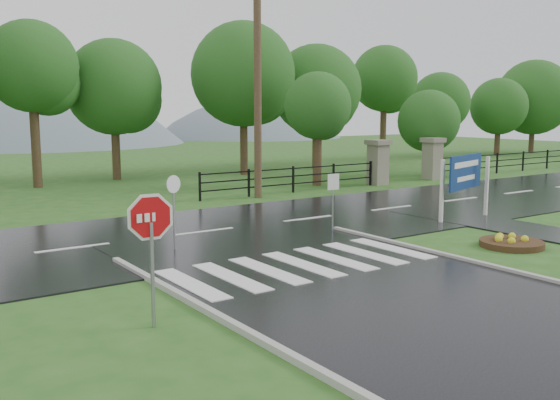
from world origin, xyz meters
TOP-DOWN VIEW (x-y plane):
  - ground at (0.00, 0.00)m, footprint 120.00×120.00m
  - main_road at (0.00, 10.00)m, footprint 90.00×8.00m
  - walkway at (8.50, 4.00)m, footprint 2.20×11.00m
  - crosswalk at (0.00, 5.00)m, footprint 6.50×2.80m
  - pillar_west at (13.00, 16.00)m, footprint 1.00×1.00m
  - pillar_east at (17.00, 16.00)m, footprint 1.00×1.00m
  - fence_west at (7.75, 16.00)m, footprint 9.58×0.08m
  - fence_east at (27.75, 16.00)m, footprint 20.58×0.08m
  - treeline at (1.00, 24.00)m, footprint 83.20×5.20m
  - stop_sign at (-4.66, 3.11)m, footprint 1.11×0.12m
  - estate_billboard at (8.41, 6.96)m, footprint 2.48×0.79m
  - flower_bed at (6.05, 3.43)m, footprint 1.72×1.72m
  - reg_sign_small at (3.35, 7.89)m, footprint 0.40×0.08m
  - reg_sign_round at (-1.80, 8.28)m, footprint 0.46×0.16m
  - utility_pole_east at (5.53, 15.50)m, footprint 1.70×0.32m
  - entrance_tree_left at (10.31, 17.50)m, footprint 3.30×3.30m
  - entrance_tree_right at (18.30, 17.50)m, footprint 3.49×3.49m

SIDE VIEW (x-z plane):
  - ground at x=0.00m, z-range 0.00..0.00m
  - main_road at x=0.00m, z-range -0.02..0.02m
  - walkway at x=8.50m, z-range -0.02..0.02m
  - treeline at x=1.00m, z-range -5.00..5.00m
  - crosswalk at x=0.00m, z-range 0.05..0.07m
  - flower_bed at x=6.05m, z-range -0.04..0.30m
  - fence_west at x=7.75m, z-range 0.12..1.32m
  - fence_east at x=27.75m, z-range 0.14..1.34m
  - pillar_west at x=13.00m, z-range 0.06..2.30m
  - pillar_east at x=17.00m, z-range 0.06..2.30m
  - reg_sign_small at x=3.35m, z-range 0.40..2.21m
  - reg_sign_round at x=-1.80m, z-range 0.29..2.33m
  - estate_billboard at x=8.41m, z-range 0.42..2.66m
  - stop_sign at x=-4.66m, z-range 0.50..3.01m
  - entrance_tree_right at x=18.30m, z-range 0.66..5.50m
  - entrance_tree_left at x=10.31m, z-range 1.10..6.67m
  - utility_pole_east at x=5.53m, z-range 0.08..9.63m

